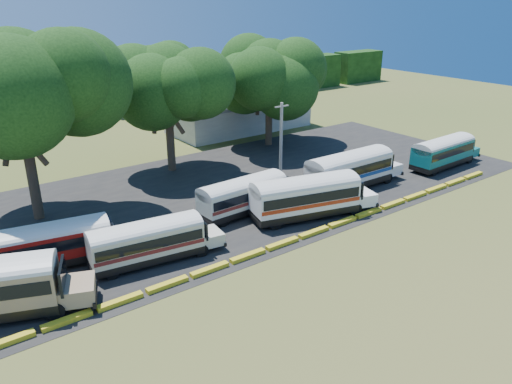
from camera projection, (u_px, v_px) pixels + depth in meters
ground at (274, 257)px, 33.63m from camera, size 160.00×160.00×0.00m
asphalt_strip at (197, 199)px, 43.15m from camera, size 64.00×24.00×0.02m
curb at (265, 250)px, 34.33m from camera, size 53.70×0.45×0.30m
terminal_building at (239, 114)px, 65.27m from camera, size 19.00×9.00×4.00m
treeline_backdrop at (57, 101)px, 68.38m from camera, size 130.00×4.00×6.00m
bus_red at (53, 242)px, 31.98m from camera, size 9.39×3.83×3.00m
bus_cream_west at (149, 240)px, 32.43m from camera, size 9.15×3.37×2.94m
bus_cream_east at (244, 194)px, 39.84m from camera, size 9.23×2.64×3.01m
bus_white_red at (308, 195)px, 39.01m from camera, size 10.73×5.08×3.43m
bus_white_blue at (351, 168)px, 44.95m from camera, size 10.57×2.78×3.46m
bus_teal at (444, 151)px, 50.63m from camera, size 9.55×2.64×3.12m
tree_west at (17, 86)px, 35.78m from camera, size 11.08×11.08×14.51m
tree_center at (166, 80)px, 47.24m from camera, size 9.33×9.33×12.45m
tree_east at (269, 72)px, 55.99m from camera, size 9.96×9.96×12.13m
utility_pole at (281, 139)px, 47.69m from camera, size 1.60×0.30×7.17m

